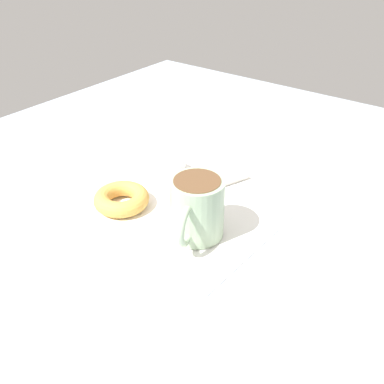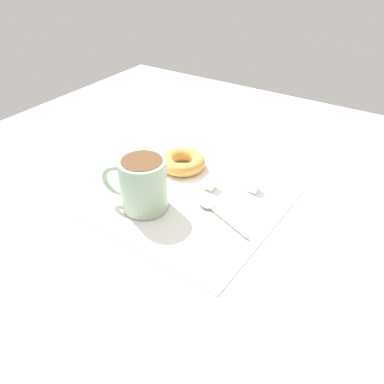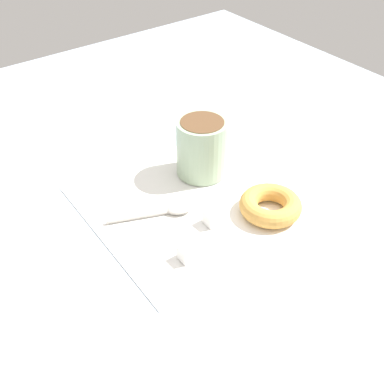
% 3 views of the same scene
% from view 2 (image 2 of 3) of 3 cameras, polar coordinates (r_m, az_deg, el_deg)
% --- Properties ---
extents(ground_plane, '(1.20, 1.20, 0.02)m').
position_cam_2_polar(ground_plane, '(0.63, 0.19, -4.17)').
color(ground_plane, '#99A8B7').
extents(napkin, '(0.30, 0.30, 0.00)m').
position_cam_2_polar(napkin, '(0.65, 0.00, -1.54)').
color(napkin, white).
rests_on(napkin, ground_plane).
extents(coffee_cup, '(0.11, 0.08, 0.09)m').
position_cam_2_polar(coffee_cup, '(0.62, -7.58, 1.33)').
color(coffee_cup, '#9EB793').
rests_on(coffee_cup, napkin).
extents(donut, '(0.09, 0.09, 0.03)m').
position_cam_2_polar(donut, '(0.74, -1.40, 4.63)').
color(donut, gold).
rests_on(donut, napkin).
extents(spoon, '(0.12, 0.06, 0.01)m').
position_cam_2_polar(spoon, '(0.63, 3.06, -2.42)').
color(spoon, '#B7B2A8').
rests_on(spoon, napkin).
extents(sugar_cube, '(0.02, 0.02, 0.02)m').
position_cam_2_polar(sugar_cube, '(0.68, 9.36, 0.93)').
color(sugar_cube, white).
rests_on(sugar_cube, napkin).
extents(sugar_cube_extra, '(0.02, 0.02, 0.02)m').
position_cam_2_polar(sugar_cube_extra, '(0.68, 2.77, 1.36)').
color(sugar_cube_extra, white).
rests_on(sugar_cube_extra, napkin).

